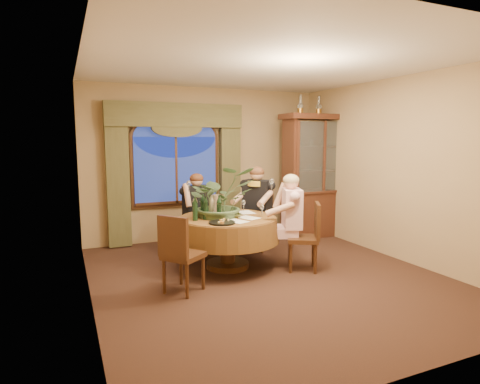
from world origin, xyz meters
name	(u,v)px	position (x,y,z in m)	size (l,w,h in m)	color
floor	(268,277)	(0.00, 0.00, 0.00)	(5.00, 5.00, 0.00)	black
wall_back	(206,164)	(0.00, 2.50, 1.40)	(4.50, 4.50, 0.00)	#9D8057
wall_right	(398,169)	(2.25, 0.00, 1.40)	(5.00, 5.00, 0.00)	#9D8057
ceiling	(270,64)	(0.00, 0.00, 2.80)	(5.00, 5.00, 0.00)	white
window	(176,170)	(-0.60, 2.43, 1.30)	(1.62, 0.10, 1.32)	navy
arched_transom	(175,127)	(-0.60, 2.43, 2.08)	(1.60, 0.06, 0.44)	navy
drapery_left	(118,179)	(-1.63, 2.38, 1.18)	(0.38, 0.14, 2.32)	#494626
drapery_right	(230,175)	(0.43, 2.38, 1.18)	(0.38, 0.14, 2.32)	#494626
swag_valance	(176,115)	(-0.60, 2.35, 2.28)	(2.45, 0.16, 0.42)	#494626
dining_table	(227,242)	(-0.35, 0.60, 0.38)	(1.49, 1.49, 0.75)	maroon
china_cabinet	(317,176)	(1.98, 1.75, 1.16)	(1.43, 0.56, 2.32)	#391A10
oil_lamp_left	(300,104)	(1.57, 1.75, 2.49)	(0.11, 0.11, 0.34)	#A5722D
oil_lamp_center	(319,105)	(1.98, 1.75, 2.49)	(0.11, 0.11, 0.34)	#A5722D
oil_lamp_right	(336,106)	(2.38, 1.75, 2.49)	(0.11, 0.11, 0.34)	#A5722D
chair_right	(303,237)	(0.60, 0.08, 0.48)	(0.42, 0.42, 0.96)	black
chair_back_right	(257,222)	(0.47, 1.30, 0.48)	(0.42, 0.42, 0.96)	black
chair_back	(201,223)	(-0.42, 1.59, 0.48)	(0.42, 0.42, 0.96)	black
chair_front_left	(184,253)	(-1.18, -0.04, 0.48)	(0.42, 0.42, 0.96)	black
person_pink	(292,221)	(0.52, 0.26, 0.68)	(0.49, 0.45, 1.37)	beige
person_back	(196,213)	(-0.50, 1.59, 0.66)	(0.47, 0.43, 1.31)	black
person_scarf	(257,209)	(0.43, 1.20, 0.71)	(0.51, 0.47, 1.42)	black
stoneware_vase	(217,205)	(-0.44, 0.78, 0.90)	(0.16, 0.16, 0.30)	#A17E67
centerpiece_plant	(220,174)	(-0.41, 0.69, 1.37)	(0.96, 1.06, 0.83)	#405B38
olive_bowl	(236,216)	(-0.25, 0.51, 0.78)	(0.17, 0.17, 0.05)	#4E5328
cheese_platter	(222,223)	(-0.58, 0.20, 0.76)	(0.35, 0.35, 0.02)	black
wine_bottle_0	(195,207)	(-0.80, 0.68, 0.92)	(0.07, 0.07, 0.33)	tan
wine_bottle_1	(211,206)	(-0.58, 0.63, 0.92)	(0.07, 0.07, 0.33)	tan
wine_bottle_2	(195,209)	(-0.85, 0.54, 0.92)	(0.07, 0.07, 0.33)	black
wine_bottle_3	(219,207)	(-0.50, 0.52, 0.92)	(0.07, 0.07, 0.33)	black
wine_bottle_4	(205,208)	(-0.69, 0.55, 0.92)	(0.07, 0.07, 0.33)	black
wine_bottle_5	(203,205)	(-0.66, 0.76, 0.92)	(0.07, 0.07, 0.33)	black
tasting_paper_0	(249,218)	(-0.10, 0.40, 0.75)	(0.21, 0.30, 0.00)	white
tasting_paper_1	(246,212)	(0.04, 0.80, 0.75)	(0.21, 0.30, 0.00)	white
tasting_paper_2	(237,221)	(-0.35, 0.24, 0.75)	(0.21, 0.30, 0.00)	white
wine_glass_person_pink	(262,210)	(0.12, 0.42, 0.84)	(0.07, 0.07, 0.18)	silver
wine_glass_person_back	(211,206)	(-0.42, 1.10, 0.84)	(0.07, 0.07, 0.18)	silver
wine_glass_person_scarf	(244,206)	(0.05, 0.91, 0.84)	(0.07, 0.07, 0.18)	silver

